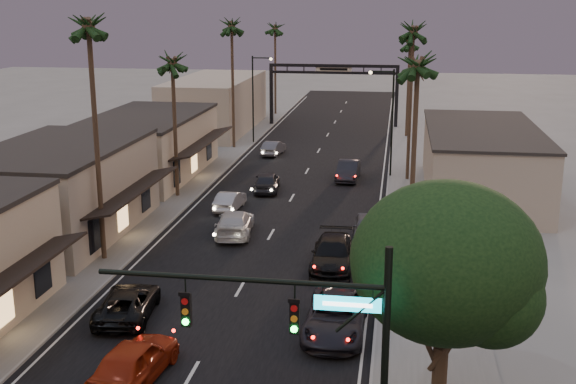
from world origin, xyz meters
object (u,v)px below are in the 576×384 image
(streetlight_right, at_px, (389,114))
(palm_far, at_px, (275,25))
(palm_lc, at_px, (172,57))
(palm_ld, at_px, (232,22))
(oncoming_red, at_px, (134,361))
(curbside_near, at_px, (336,317))
(oncoming_pickup, at_px, (128,303))
(streetlight_left, at_px, (256,92))
(oncoming_silver, at_px, (230,201))
(corner_tree, at_px, (448,269))
(palm_ra, at_px, (418,58))
(palm_lb, at_px, (88,19))
(palm_rb, at_px, (414,26))
(palm_rc, at_px, (410,39))
(traffic_signal, at_px, (318,334))
(curbside_black, at_px, (333,254))
(arch, at_px, (334,79))

(streetlight_right, relative_size, palm_far, 0.68)
(palm_lc, relative_size, palm_ld, 0.86)
(oncoming_red, xyz_separation_m, curbside_near, (7.32, 5.32, -0.06))
(oncoming_pickup, bearing_deg, palm_ld, -91.18)
(streetlight_left, bearing_deg, oncoming_silver, -82.99)
(corner_tree, relative_size, palm_ra, 0.67)
(corner_tree, relative_size, palm_lc, 0.72)
(streetlight_right, distance_m, palm_lb, 28.89)
(palm_rb, height_order, palm_rc, palm_rb)
(palm_ld, bearing_deg, oncoming_silver, -77.77)
(curbside_near, bearing_deg, palm_ld, 109.77)
(traffic_signal, distance_m, curbside_black, 19.26)
(palm_ra, bearing_deg, corner_tree, -86.97)
(curbside_black, bearing_deg, corner_tree, -72.96)
(corner_tree, relative_size, palm_lb, 0.58)
(arch, relative_size, oncoming_pickup, 2.98)
(palm_ld, bearing_deg, streetlight_right, -32.79)
(palm_far, relative_size, oncoming_pickup, 2.59)
(arch, relative_size, palm_far, 1.15)
(traffic_signal, relative_size, palm_rc, 0.70)
(streetlight_right, height_order, palm_rc, palm_rc)
(palm_lb, bearing_deg, curbside_black, 3.24)
(streetlight_left, distance_m, oncoming_red, 49.19)
(corner_tree, xyz_separation_m, curbside_near, (-4.18, 7.13, -5.19))
(palm_lc, bearing_deg, palm_lb, -90.00)
(streetlight_left, xyz_separation_m, oncoming_pickup, (2.49, -43.16, -4.62))
(palm_lc, height_order, palm_rc, same)
(palm_ra, distance_m, palm_rb, 20.02)
(traffic_signal, xyz_separation_m, palm_rb, (2.91, 40.00, 7.33))
(streetlight_right, relative_size, oncoming_red, 1.81)
(palm_rb, distance_m, curbside_near, 31.81)
(palm_ra, height_order, oncoming_silver, palm_ra)
(oncoming_silver, bearing_deg, curbside_black, 131.54)
(traffic_signal, xyz_separation_m, palm_lc, (-14.29, 32.00, 5.39))
(palm_lc, height_order, palm_far, palm_far)
(oncoming_silver, bearing_deg, traffic_signal, 111.26)
(streetlight_left, xyz_separation_m, palm_ld, (-1.68, -3.00, 7.09))
(palm_ra, relative_size, oncoming_red, 2.65)
(arch, distance_m, palm_lb, 49.39)
(streetlight_left, distance_m, oncoming_pickup, 43.48)
(streetlight_left, bearing_deg, palm_rc, 21.14)
(curbside_black, bearing_deg, palm_rb, 77.58)
(corner_tree, relative_size, curbside_black, 1.57)
(streetlight_left, relative_size, oncoming_red, 1.81)
(streetlight_right, height_order, palm_lc, palm_lc)
(palm_far, distance_m, curbside_black, 57.70)
(oncoming_red, relative_size, curbside_near, 0.88)
(palm_rc, bearing_deg, oncoming_pickup, -104.84)
(streetlight_right, bearing_deg, oncoming_red, -104.04)
(palm_rb, xyz_separation_m, oncoming_silver, (-12.47, -10.82, -11.75))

